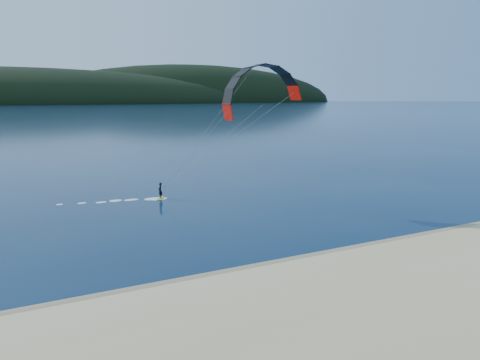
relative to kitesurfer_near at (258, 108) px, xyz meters
name	(u,v)px	position (x,y,z in m)	size (l,w,h in m)	color
ground	(254,314)	(-10.72, -20.28, -9.98)	(1800.00, 1800.00, 0.00)	#071C39
wet_sand	(221,279)	(-10.72, -15.78, -9.93)	(220.00, 2.50, 0.10)	olive
headland	(48,103)	(-10.09, 725.01, -9.98)	(1200.00, 310.00, 140.00)	black
kitesurfer_near	(258,108)	(0.00, 0.00, 0.00)	(24.26, 9.68, 14.64)	yellow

